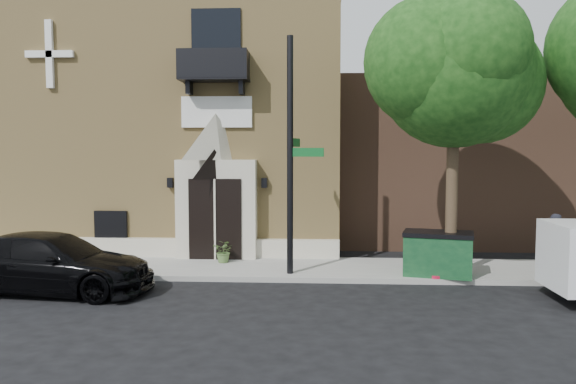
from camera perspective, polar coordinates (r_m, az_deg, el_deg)
name	(u,v)px	position (r m, az deg, el deg)	size (l,w,h in m)	color
ground	(235,282)	(15.85, -5.43, -9.11)	(120.00, 120.00, 0.00)	black
sidewalk	(275,269)	(17.17, -1.34, -7.79)	(42.00, 3.00, 0.15)	gray
church	(191,127)	(23.82, -9.79, 6.55)	(12.20, 11.01, 9.30)	tan
neighbour_building	(549,161)	(26.11, 24.95, 2.86)	(18.00, 8.00, 6.40)	brown
street_tree_left	(456,69)	(16.17, 16.73, 11.93)	(4.97, 4.38, 7.77)	#38281C
black_sedan	(52,263)	(15.75, -22.83, -6.67)	(2.14, 5.26, 1.53)	black
street_sign	(291,155)	(15.82, 0.30, 3.73)	(1.04, 1.20, 6.69)	black
fire_hydrant	(436,263)	(16.08, 14.84, -6.98)	(0.48, 0.38, 0.84)	#BD1333
dumpster	(438,253)	(16.38, 14.99, -6.02)	(2.09, 1.50, 1.23)	#0E351C
planter	(224,251)	(17.75, -6.50, -5.99)	(0.65, 0.56, 0.72)	#54753B
pedestrian_near	(553,244)	(17.50, 25.36, -4.83)	(0.63, 0.42, 1.74)	black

